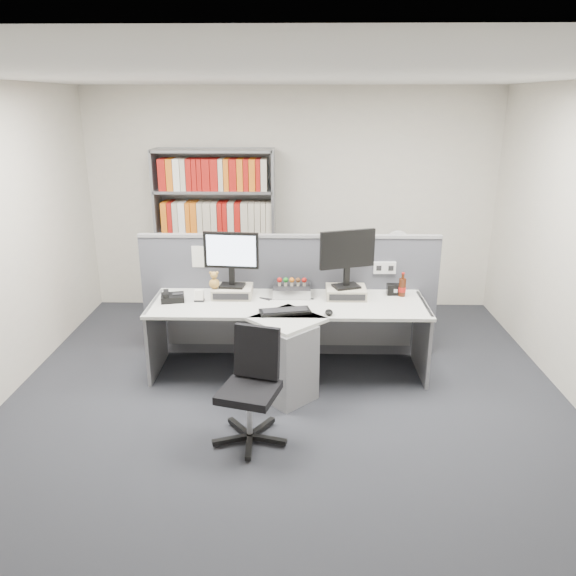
{
  "coord_description": "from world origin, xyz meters",
  "views": [
    {
      "loc": [
        0.1,
        -4.16,
        2.53
      ],
      "look_at": [
        0.0,
        0.65,
        0.92
      ],
      "focal_mm": 35.07,
      "sensor_mm": 36.0,
      "label": 1
    }
  ],
  "objects_px": {
    "monitor_left": "(231,255)",
    "office_chair": "(252,383)",
    "desk_calendar": "(199,296)",
    "filing_cabinet": "(394,298)",
    "mouse": "(329,312)",
    "keyboard": "(285,311)",
    "shelving_unit": "(216,236)",
    "desk_phone": "(172,297)",
    "speaker": "(395,289)",
    "cola_bottle": "(402,287)",
    "desk_fan": "(397,245)",
    "desktop_pc": "(292,290)",
    "desk": "(288,338)",
    "monitor_right": "(347,254)"
  },
  "relations": [
    {
      "from": "shelving_unit",
      "to": "filing_cabinet",
      "type": "relative_size",
      "value": 2.86
    },
    {
      "from": "monitor_left",
      "to": "desk_phone",
      "type": "bearing_deg",
      "value": -166.61
    },
    {
      "from": "desk_calendar",
      "to": "cola_bottle",
      "type": "relative_size",
      "value": 0.47
    },
    {
      "from": "cola_bottle",
      "to": "desk_fan",
      "type": "relative_size",
      "value": 0.53
    },
    {
      "from": "keyboard",
      "to": "filing_cabinet",
      "type": "height_order",
      "value": "keyboard"
    },
    {
      "from": "keyboard",
      "to": "desk_phone",
      "type": "height_order",
      "value": "desk_phone"
    },
    {
      "from": "desktop_pc",
      "to": "office_chair",
      "type": "bearing_deg",
      "value": -102.03
    },
    {
      "from": "desktop_pc",
      "to": "desk_phone",
      "type": "relative_size",
      "value": 1.43
    },
    {
      "from": "office_chair",
      "to": "speaker",
      "type": "bearing_deg",
      "value": 46.64
    },
    {
      "from": "keyboard",
      "to": "desk_phone",
      "type": "distance_m",
      "value": 1.12
    },
    {
      "from": "shelving_unit",
      "to": "office_chair",
      "type": "distance_m",
      "value": 2.87
    },
    {
      "from": "desk_fan",
      "to": "office_chair",
      "type": "xyz_separation_m",
      "value": [
        -1.46,
        -2.3,
        -0.51
      ]
    },
    {
      "from": "desktop_pc",
      "to": "desk_phone",
      "type": "xyz_separation_m",
      "value": [
        -1.14,
        -0.2,
        -0.01
      ]
    },
    {
      "from": "desktop_pc",
      "to": "cola_bottle",
      "type": "xyz_separation_m",
      "value": [
        1.07,
        -0.02,
        0.04
      ]
    },
    {
      "from": "office_chair",
      "to": "mouse",
      "type": "bearing_deg",
      "value": 52.55
    },
    {
      "from": "shelving_unit",
      "to": "office_chair",
      "type": "xyz_separation_m",
      "value": [
        0.64,
        -2.75,
        -0.51
      ]
    },
    {
      "from": "mouse",
      "to": "filing_cabinet",
      "type": "distance_m",
      "value": 1.75
    },
    {
      "from": "desk",
      "to": "desktop_pc",
      "type": "relative_size",
      "value": 7.19
    },
    {
      "from": "shelving_unit",
      "to": "desk",
      "type": "bearing_deg",
      "value": -64.04
    },
    {
      "from": "keyboard",
      "to": "desk_calendar",
      "type": "distance_m",
      "value": 0.87
    },
    {
      "from": "shelving_unit",
      "to": "filing_cabinet",
      "type": "xyz_separation_m",
      "value": [
        2.1,
        -0.45,
        -0.63
      ]
    },
    {
      "from": "desk_fan",
      "to": "keyboard",
      "type": "bearing_deg",
      "value": -130.23
    },
    {
      "from": "cola_bottle",
      "to": "filing_cabinet",
      "type": "xyz_separation_m",
      "value": [
        0.1,
        0.97,
        -0.46
      ]
    },
    {
      "from": "speaker",
      "to": "filing_cabinet",
      "type": "bearing_deg",
      "value": 80.12
    },
    {
      "from": "speaker",
      "to": "desk_fan",
      "type": "height_order",
      "value": "desk_fan"
    },
    {
      "from": "monitor_right",
      "to": "desk_phone",
      "type": "relative_size",
      "value": 2.22
    },
    {
      "from": "monitor_left",
      "to": "keyboard",
      "type": "bearing_deg",
      "value": -39.77
    },
    {
      "from": "monitor_left",
      "to": "filing_cabinet",
      "type": "distance_m",
      "value": 2.17
    },
    {
      "from": "monitor_right",
      "to": "desk_fan",
      "type": "height_order",
      "value": "monitor_right"
    },
    {
      "from": "monitor_left",
      "to": "office_chair",
      "type": "height_order",
      "value": "monitor_left"
    },
    {
      "from": "cola_bottle",
      "to": "desk_phone",
      "type": "bearing_deg",
      "value": -175.34
    },
    {
      "from": "monitor_left",
      "to": "cola_bottle",
      "type": "height_order",
      "value": "monitor_left"
    },
    {
      "from": "desk_calendar",
      "to": "monitor_left",
      "type": "bearing_deg",
      "value": 25.71
    },
    {
      "from": "monitor_left",
      "to": "office_chair",
      "type": "distance_m",
      "value": 1.48
    },
    {
      "from": "filing_cabinet",
      "to": "desk_calendar",
      "type": "bearing_deg",
      "value": -150.43
    },
    {
      "from": "mouse",
      "to": "desk_calendar",
      "type": "bearing_deg",
      "value": 165.0
    },
    {
      "from": "desk_phone",
      "to": "speaker",
      "type": "height_order",
      "value": "speaker"
    },
    {
      "from": "desk",
      "to": "desk_phone",
      "type": "relative_size",
      "value": 10.31
    },
    {
      "from": "shelving_unit",
      "to": "desk_phone",
      "type": "bearing_deg",
      "value": -97.34
    },
    {
      "from": "keyboard",
      "to": "cola_bottle",
      "type": "distance_m",
      "value": 1.23
    },
    {
      "from": "desk",
      "to": "desk_phone",
      "type": "xyz_separation_m",
      "value": [
        -1.11,
        0.25,
        0.3
      ]
    },
    {
      "from": "shelving_unit",
      "to": "office_chair",
      "type": "bearing_deg",
      "value": -76.84
    },
    {
      "from": "desktop_pc",
      "to": "keyboard",
      "type": "relative_size",
      "value": 0.75
    },
    {
      "from": "mouse",
      "to": "shelving_unit",
      "type": "xyz_separation_m",
      "value": [
        -1.27,
        1.93,
        0.23
      ]
    },
    {
      "from": "desk",
      "to": "desktop_pc",
      "type": "height_order",
      "value": "desktop_pc"
    },
    {
      "from": "office_chair",
      "to": "filing_cabinet",
      "type": "bearing_deg",
      "value": 57.63
    },
    {
      "from": "desk_phone",
      "to": "office_chair",
      "type": "relative_size",
      "value": 0.29
    },
    {
      "from": "desk",
      "to": "filing_cabinet",
      "type": "bearing_deg",
      "value": 49.39
    },
    {
      "from": "desk_calendar",
      "to": "desk_fan",
      "type": "distance_m",
      "value": 2.36
    },
    {
      "from": "filing_cabinet",
      "to": "speaker",
      "type": "bearing_deg",
      "value": -99.88
    }
  ]
}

